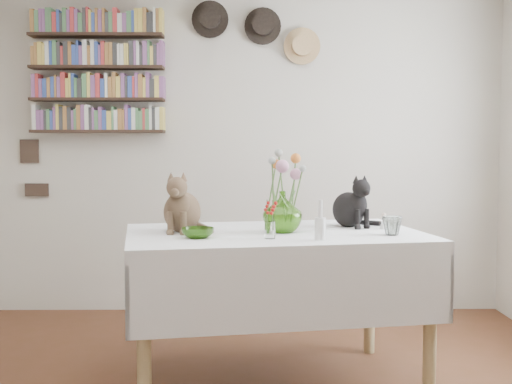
{
  "coord_description": "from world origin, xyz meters",
  "views": [
    {
      "loc": [
        0.05,
        -2.74,
        1.28
      ],
      "look_at": [
        0.08,
        0.55,
        1.05
      ],
      "focal_mm": 45.0,
      "sensor_mm": 36.0,
      "label": 1
    }
  ],
  "objects_px": {
    "tabby_cat": "(182,201)",
    "bookshelf_unit": "(97,73)",
    "dining_table": "(274,270)",
    "black_cat": "(349,200)",
    "flower_vase": "(282,212)"
  },
  "relations": [
    {
      "from": "tabby_cat",
      "to": "bookshelf_unit",
      "type": "distance_m",
      "value": 1.89
    },
    {
      "from": "dining_table",
      "to": "tabby_cat",
      "type": "bearing_deg",
      "value": 177.8
    },
    {
      "from": "black_cat",
      "to": "bookshelf_unit",
      "type": "height_order",
      "value": "bookshelf_unit"
    },
    {
      "from": "dining_table",
      "to": "tabby_cat",
      "type": "height_order",
      "value": "tabby_cat"
    },
    {
      "from": "dining_table",
      "to": "bookshelf_unit",
      "type": "height_order",
      "value": "bookshelf_unit"
    },
    {
      "from": "flower_vase",
      "to": "black_cat",
      "type": "bearing_deg",
      "value": 32.19
    },
    {
      "from": "black_cat",
      "to": "tabby_cat",
      "type": "bearing_deg",
      "value": 162.66
    },
    {
      "from": "tabby_cat",
      "to": "flower_vase",
      "type": "xyz_separation_m",
      "value": [
        0.53,
        -0.04,
        -0.06
      ]
    },
    {
      "from": "flower_vase",
      "to": "bookshelf_unit",
      "type": "distance_m",
      "value": 2.21
    },
    {
      "from": "dining_table",
      "to": "tabby_cat",
      "type": "xyz_separation_m",
      "value": [
        -0.49,
        0.02,
        0.37
      ]
    },
    {
      "from": "dining_table",
      "to": "black_cat",
      "type": "bearing_deg",
      "value": 27.66
    },
    {
      "from": "tabby_cat",
      "to": "bookshelf_unit",
      "type": "height_order",
      "value": "bookshelf_unit"
    },
    {
      "from": "black_cat",
      "to": "bookshelf_unit",
      "type": "distance_m",
      "value": 2.31
    },
    {
      "from": "tabby_cat",
      "to": "bookshelf_unit",
      "type": "xyz_separation_m",
      "value": [
        -0.79,
        1.49,
        0.85
      ]
    },
    {
      "from": "tabby_cat",
      "to": "bookshelf_unit",
      "type": "bearing_deg",
      "value": 124.5
    }
  ]
}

